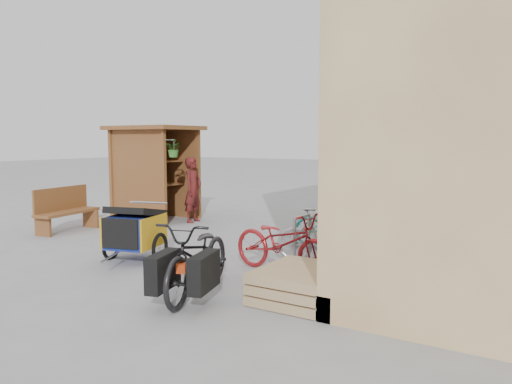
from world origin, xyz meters
The scene contains 17 objects.
ground centered at (0.00, 0.00, 0.00)m, with size 80.00×80.00×0.00m, color #949496.
kiosk centered at (-3.28, 2.47, 1.55)m, with size 2.49×1.65×2.40m.
bike_rack centered at (2.30, 2.40, 0.52)m, with size 0.05×5.35×0.86m.
pallet_stack centered at (3.00, -1.40, 0.21)m, with size 1.00×1.20×0.40m.
bench centered at (-3.68, 0.11, 0.51)m, with size 0.71×1.63×1.00m.
shopping_carts centered at (3.00, 6.68, 0.65)m, with size 0.62×2.47×1.12m.
child_trailer centered at (-0.34, -1.03, 0.55)m, with size 1.10×1.71×0.99m.
cargo_bike centered at (1.78, -1.97, 0.51)m, with size 1.20×2.08×1.03m.
person_kiosk centered at (-2.07, 2.64, 0.81)m, with size 0.59×0.39×1.62m, color maroon.
bike_0 centered at (2.18, -0.40, 0.49)m, with size 0.64×1.85×0.97m, color maroon.
bike_1 centered at (2.48, 0.40, 0.47)m, with size 0.44×1.56×0.94m, color #AAABAF.
bike_2 centered at (2.19, 1.79, 0.46)m, with size 0.61×1.74×0.91m, color #1E7678.
bike_3 centered at (2.27, 2.06, 0.52)m, with size 0.49×1.74×1.05m, color silver.
bike_4 centered at (2.13, 2.92, 0.44)m, with size 0.59×1.68×0.88m, color #AAABAF.
bike_5 centered at (2.47, 3.32, 0.53)m, with size 0.50×1.77×1.07m, color silver.
bike_6 centered at (2.42, 4.11, 0.41)m, with size 0.54×1.55×0.81m, color #AAABAF.
bike_7 centered at (2.39, 4.44, 0.44)m, with size 0.42×1.47×0.89m, color silver.
Camera 1 is at (5.82, -6.99, 2.05)m, focal length 35.00 mm.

